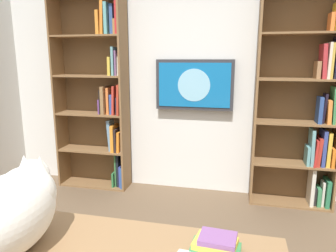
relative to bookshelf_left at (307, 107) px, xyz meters
The scene contains 6 objects.
wall_back 1.27m from the bookshelf_left, ahead, with size 4.52×0.06×2.70m, color silver.
bookshelf_left is the anchor object (origin of this frame).
bookshelf_right 2.25m from the bookshelf_left, ahead, with size 0.84×0.28×2.21m.
wall_mounted_tv 1.17m from the bookshelf_left, ahead, with size 0.85×0.07×0.55m.
cat 2.79m from the bookshelf_left, 56.60° to the left, with size 0.29×0.58×0.36m.
desk_book_stack 2.32m from the bookshelf_left, 71.58° to the left, with size 0.20×0.15×0.07m.
Camera 1 is at (-0.56, 1.27, 1.51)m, focal length 33.37 mm.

